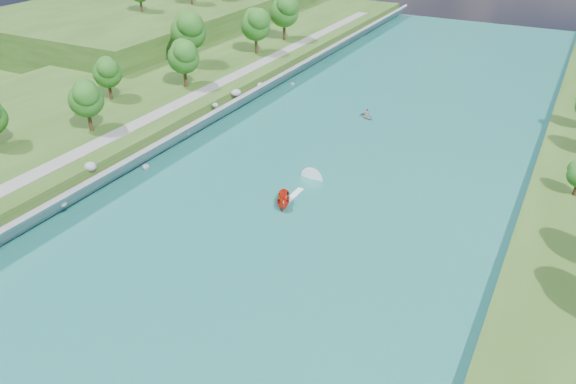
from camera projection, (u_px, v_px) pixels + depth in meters
The scene contains 9 objects.
ground at pixel (250, 248), 67.39m from camera, with size 260.00×260.00×0.00m, color #2D5119.
river_water at pixel (321, 180), 82.82m from camera, with size 55.00×240.00×0.10m, color #1A6556.
berm_west at pixel (73, 112), 102.52m from camera, with size 45.00×240.00×3.50m, color #2D5119.
ridge_west at pixel (181, 8), 172.48m from camera, with size 60.00×120.00×9.00m, color #2D5119.
riprap_bank at pixel (175, 139), 91.71m from camera, with size 4.63×236.00×4.53m.
riverside_path at pixel (147, 119), 94.46m from camera, with size 3.00×200.00×0.10m, color gray.
trees_west at pixel (98, 82), 94.15m from camera, with size 17.60×153.38×13.52m.
motorboat at pixel (288, 196), 76.84m from camera, with size 3.60×19.13×1.92m.
raft at pixel (367, 116), 104.32m from camera, with size 3.97×3.79×1.68m.
Camera 1 is at (30.11, -47.05, 38.57)m, focal length 35.00 mm.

